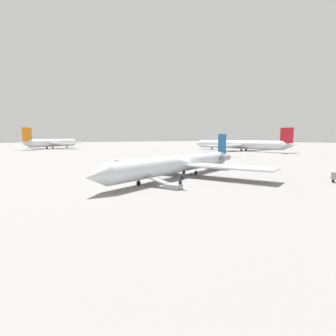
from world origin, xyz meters
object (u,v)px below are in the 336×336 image
Objects in this scene: boarding_stairs at (169,185)px; airplane_far_right at (53,143)px; passenger at (181,179)px; airplane_far_left at (237,144)px; airplane_main at (184,163)px.

airplane_far_right is at bearing -26.04° from boarding_stairs.
boarding_stairs is 1.36m from passenger.
airplane_far_left is at bearing -88.89° from airplane_far_right.
airplane_main is at bearing -132.35° from airplane_far_right.
airplane_far_right is at bearing 39.17° from airplane_far_left.
airplane_far_right reaches higher than boarding_stairs.
airplane_far_right is 117.01m from boarding_stairs.
airplane_far_right is 8.50× the size of boarding_stairs.
airplane_far_left reaches higher than passenger.
airplane_main reaches higher than passenger.
airplane_far_right is at bearing -25.65° from passenger.
airplane_far_left is 28.19× the size of passenger.
airplane_far_left is 11.86× the size of boarding_stairs.
airplane_far_right is 117.89m from passenger.
airplane_main is 9.74m from passenger.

